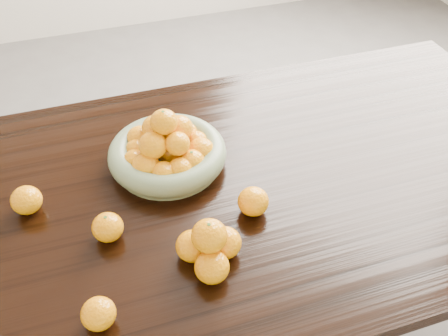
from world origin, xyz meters
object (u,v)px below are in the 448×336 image
object	(u,v)px
dining_table	(221,209)
fruit_bowl	(167,150)
orange_pyramid	(210,248)
loose_orange_0	(108,227)

from	to	relation	value
dining_table	fruit_bowl	size ratio (longest dim) A/B	6.25
dining_table	orange_pyramid	bearing A→B (deg)	-113.19
orange_pyramid	loose_orange_0	size ratio (longest dim) A/B	2.00
orange_pyramid	dining_table	bearing A→B (deg)	66.81
orange_pyramid	fruit_bowl	bearing A→B (deg)	92.08
dining_table	loose_orange_0	bearing A→B (deg)	-164.63
fruit_bowl	loose_orange_0	world-z (taller)	fruit_bowl
orange_pyramid	loose_orange_0	xyz separation A→B (m)	(-0.20, 0.14, -0.02)
fruit_bowl	dining_table	bearing A→B (deg)	-49.69
orange_pyramid	loose_orange_0	bearing A→B (deg)	145.17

